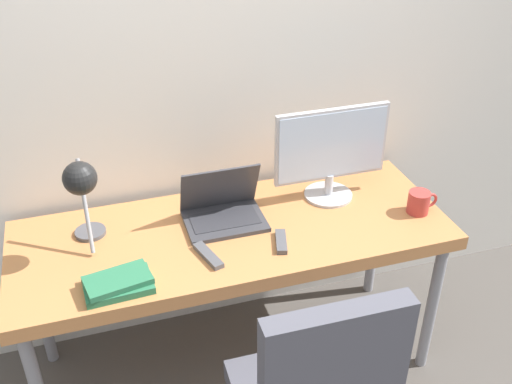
# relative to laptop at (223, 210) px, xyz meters

# --- Properties ---
(wall_back) EXTENTS (8.00, 0.05, 2.60)m
(wall_back) POSITION_rel_laptop_xyz_m (0.02, 0.32, 0.50)
(wall_back) COLOR silver
(wall_back) RESTS_ON ground_plane
(desk) EXTENTS (1.76, 0.66, 0.75)m
(desk) POSITION_rel_laptop_xyz_m (0.02, -0.08, -0.11)
(desk) COLOR #B77542
(desk) RESTS_ON ground_plane
(laptop) EXTENTS (0.32, 0.24, 0.24)m
(laptop) POSITION_rel_laptop_xyz_m (0.00, 0.00, 0.00)
(laptop) COLOR #38383D
(laptop) RESTS_ON desk
(monitor) EXTENTS (0.50, 0.21, 0.41)m
(monitor) POSITION_rel_laptop_xyz_m (0.49, 0.05, 0.17)
(monitor) COLOR #B7B7BC
(monitor) RESTS_ON desk
(desk_lamp) EXTENTS (0.12, 0.27, 0.40)m
(desk_lamp) POSITION_rel_laptop_xyz_m (-0.53, -0.07, 0.25)
(desk_lamp) COLOR #4C4C51
(desk_lamp) RESTS_ON desk
(book_stack) EXTENTS (0.25, 0.17, 0.05)m
(book_stack) POSITION_rel_laptop_xyz_m (-0.46, -0.30, -0.03)
(book_stack) COLOR #286B47
(book_stack) RESTS_ON desk
(tv_remote) EXTENTS (0.09, 0.18, 0.02)m
(tv_remote) POSITION_rel_laptop_xyz_m (-0.12, -0.23, -0.04)
(tv_remote) COLOR #4C4C51
(tv_remote) RESTS_ON desk
(media_remote) EXTENTS (0.08, 0.15, 0.02)m
(media_remote) POSITION_rel_laptop_xyz_m (0.17, -0.23, -0.04)
(media_remote) COLOR #4C4C51
(media_remote) RESTS_ON desk
(mug) EXTENTS (0.13, 0.09, 0.10)m
(mug) POSITION_rel_laptop_xyz_m (0.80, -0.19, -0.00)
(mug) COLOR #B23833
(mug) RESTS_ON desk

